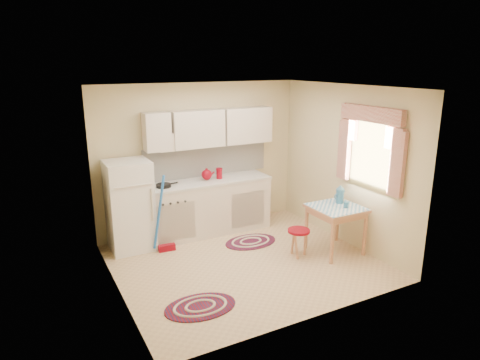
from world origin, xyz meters
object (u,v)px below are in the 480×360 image
object	(u,v)px
table	(335,229)
base_cabinets	(204,208)
stool	(298,243)
fridge	(130,206)

from	to	relation	value
table	base_cabinets	bearing A→B (deg)	131.90
base_cabinets	table	distance (m)	2.18
stool	fridge	bearing A→B (deg)	145.92
base_cabinets	stool	distance (m)	1.75
base_cabinets	table	world-z (taller)	base_cabinets
base_cabinets	stool	xyz separation A→B (m)	(0.88, -1.49, -0.23)
table	stool	bearing A→B (deg)	167.28
base_cabinets	table	xyz separation A→B (m)	(1.46, -1.63, -0.08)
fridge	base_cabinets	size ratio (longest dim) A/B	0.62
fridge	base_cabinets	world-z (taller)	fridge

